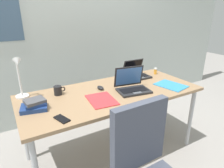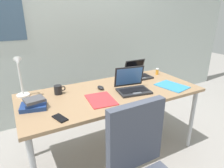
# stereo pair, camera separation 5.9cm
# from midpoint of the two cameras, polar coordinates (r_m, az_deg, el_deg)

# --- Properties ---
(ground_plane) EXTENTS (12.00, 12.00, 0.00)m
(ground_plane) POSITION_cam_midpoint_polar(r_m,az_deg,el_deg) (2.37, -0.75, -18.89)
(ground_plane) COLOR gray
(wall_back) EXTENTS (6.00, 0.13, 2.60)m
(wall_back) POSITION_cam_midpoint_polar(r_m,az_deg,el_deg) (2.84, -12.37, 16.03)
(wall_back) COLOR #B2BCB7
(wall_back) RESTS_ON ground_plane
(desk) EXTENTS (1.80, 0.80, 0.74)m
(desk) POSITION_cam_midpoint_polar(r_m,az_deg,el_deg) (2.00, -0.84, -3.66)
(desk) COLOR #9E7A56
(desk) RESTS_ON ground_plane
(desk_lamp) EXTENTS (0.12, 0.18, 0.40)m
(desk_lamp) POSITION_cam_midpoint_polar(r_m,az_deg,el_deg) (1.96, -26.08, 1.50)
(desk_lamp) COLOR white
(desk_lamp) RESTS_ON desk
(laptop_by_keyboard) EXTENTS (0.28, 0.26, 0.20)m
(laptop_by_keyboard) POSITION_cam_midpoint_polar(r_m,az_deg,el_deg) (2.41, 6.48, 2.99)
(laptop_by_keyboard) COLOR #232326
(laptop_by_keyboard) RESTS_ON desk
(laptop_mid_desk) EXTENTS (0.35, 0.31, 0.23)m
(laptop_mid_desk) POSITION_cam_midpoint_polar(r_m,az_deg,el_deg) (1.99, 5.06, -0.63)
(laptop_mid_desk) COLOR #232326
(laptop_mid_desk) RESTS_ON desk
(computer_mouse) EXTENTS (0.06, 0.10, 0.03)m
(computer_mouse) POSITION_cam_midpoint_polar(r_m,az_deg,el_deg) (2.03, -4.23, -1.11)
(computer_mouse) COLOR black
(computer_mouse) RESTS_ON desk
(cell_phone) EXTENTS (0.10, 0.15, 0.01)m
(cell_phone) POSITION_cam_midpoint_polar(r_m,az_deg,el_deg) (1.55, -15.45, -9.78)
(cell_phone) COLOR black
(cell_phone) RESTS_ON desk
(pill_bottle) EXTENTS (0.04, 0.04, 0.08)m
(pill_bottle) POSITION_cam_midpoint_polar(r_m,az_deg,el_deg) (2.56, 11.87, 3.73)
(pill_bottle) COLOR gold
(pill_bottle) RESTS_ON desk
(book_stack) EXTENTS (0.24, 0.20, 0.09)m
(book_stack) POSITION_cam_midpoint_polar(r_m,az_deg,el_deg) (1.75, -22.53, -5.72)
(book_stack) COLOR navy
(book_stack) RESTS_ON desk
(paper_folder_by_keyboard) EXTENTS (0.29, 0.35, 0.01)m
(paper_folder_by_keyboard) POSITION_cam_midpoint_polar(r_m,az_deg,el_deg) (2.21, 16.02, -0.37)
(paper_folder_by_keyboard) COLOR #338CC6
(paper_folder_by_keyboard) RESTS_ON desk
(paper_folder_center) EXTENTS (0.26, 0.33, 0.01)m
(paper_folder_center) POSITION_cam_midpoint_polar(r_m,az_deg,el_deg) (1.80, -3.98, -4.61)
(paper_folder_center) COLOR red
(paper_folder_center) RESTS_ON desk
(coffee_mug) EXTENTS (0.11, 0.08, 0.09)m
(coffee_mug) POSITION_cam_midpoint_polar(r_m,az_deg,el_deg) (1.97, -16.26, -1.81)
(coffee_mug) COLOR black
(coffee_mug) RESTS_ON desk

